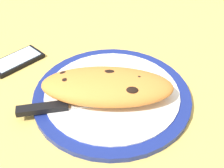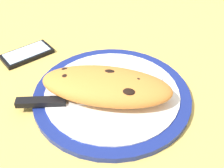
# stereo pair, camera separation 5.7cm
# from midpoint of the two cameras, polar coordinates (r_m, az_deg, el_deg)

# --- Properties ---
(ground_plane) EXTENTS (1.50, 1.50, 0.03)m
(ground_plane) POSITION_cam_midpoint_polar(r_m,az_deg,el_deg) (0.60, -2.70, -3.77)
(ground_plane) COLOR #DBB756
(plate) EXTENTS (0.33, 0.33, 0.02)m
(plate) POSITION_cam_midpoint_polar(r_m,az_deg,el_deg) (0.59, -2.77, -2.21)
(plate) COLOR navy
(plate) RESTS_ON ground_plane
(calzone) EXTENTS (0.28, 0.16, 0.05)m
(calzone) POSITION_cam_midpoint_polar(r_m,az_deg,el_deg) (0.55, -3.93, -0.56)
(calzone) COLOR orange
(calzone) RESTS_ON plate
(fork) EXTENTS (0.16, 0.02, 0.00)m
(fork) POSITION_cam_midpoint_polar(r_m,az_deg,el_deg) (0.63, -1.82, 2.58)
(fork) COLOR silver
(fork) RESTS_ON plate
(knife) EXTENTS (0.23, 0.11, 0.01)m
(knife) POSITION_cam_midpoint_polar(r_m,az_deg,el_deg) (0.56, -13.43, -4.59)
(knife) COLOR silver
(knife) RESTS_ON plate
(smartphone) EXTENTS (0.12, 0.14, 0.01)m
(smartphone) POSITION_cam_midpoint_polar(r_m,az_deg,el_deg) (0.73, -20.87, 4.36)
(smartphone) COLOR black
(smartphone) RESTS_ON ground_plane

